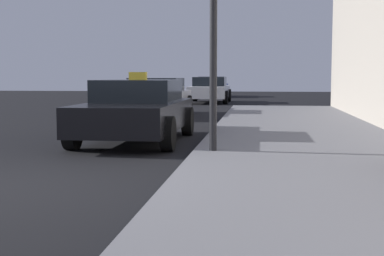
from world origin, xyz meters
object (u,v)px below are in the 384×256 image
(car_black, at_px, (137,110))
(car_blue, at_px, (212,86))
(car_white, at_px, (210,90))
(car_silver, at_px, (156,96))

(car_black, relative_size, car_blue, 1.05)
(car_black, height_order, car_white, car_black)
(car_blue, bearing_deg, car_white, 94.01)
(car_white, bearing_deg, car_black, 89.89)
(car_silver, xyz_separation_m, car_blue, (0.45, 16.86, -0.00))
(car_silver, distance_m, car_blue, 16.87)
(car_black, bearing_deg, car_blue, -88.78)
(car_black, height_order, car_blue, car_black)
(car_white, xyz_separation_m, car_blue, (-0.54, 7.77, -0.00))
(car_black, relative_size, car_white, 0.99)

